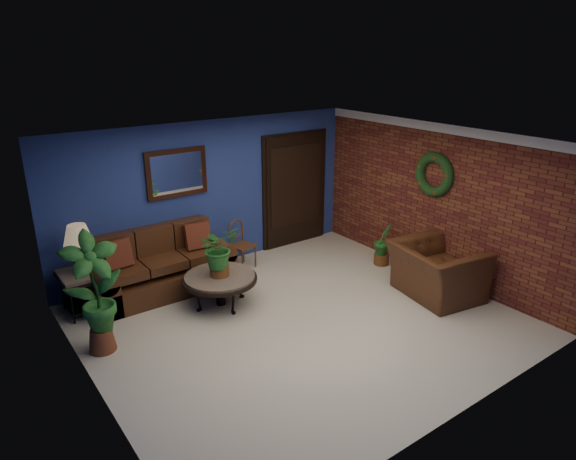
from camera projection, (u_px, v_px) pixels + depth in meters
floor at (300, 321)px, 7.17m from camera, size 5.50×5.50×0.00m
wall_back at (211, 195)px, 8.64m from camera, size 5.50×0.04×2.50m
wall_left at (86, 294)px, 5.22m from camera, size 0.04×5.00×2.50m
wall_right_brick at (436, 202)px, 8.26m from camera, size 0.04×5.00×2.50m
ceiling at (302, 143)px, 6.31m from camera, size 5.50×5.00×0.02m
crown_molding at (443, 128)px, 7.84m from camera, size 0.03×5.00×0.14m
wall_mirror at (177, 173)px, 8.12m from camera, size 1.02×0.06×0.77m
closet_door at (295, 190)px, 9.65m from camera, size 1.44×0.06×2.18m
wreath at (434, 175)px, 8.11m from camera, size 0.16×0.72×0.72m
sofa at (159, 270)px, 7.99m from camera, size 2.19×0.95×0.99m
coffee_table at (220, 279)px, 7.50m from camera, size 1.09×1.09×0.47m
end_table at (85, 281)px, 7.29m from camera, size 0.67×0.67×0.61m
table_lamp at (79, 243)px, 7.09m from camera, size 0.41×0.41×0.68m
side_chair at (240, 241)px, 8.78m from camera, size 0.42×0.42×0.84m
armchair at (436, 271)px, 7.77m from camera, size 1.29×1.41×0.81m
coffee_plant at (218, 249)px, 7.34m from camera, size 0.60×0.54×0.75m
floor_plant at (382, 245)px, 8.89m from camera, size 0.37×0.32×0.74m
tall_plant at (95, 289)px, 6.21m from camera, size 0.70×0.48×1.57m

